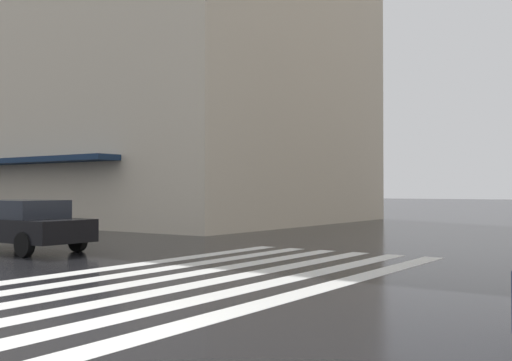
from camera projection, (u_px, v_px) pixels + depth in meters
name	position (u px, v px, depth m)	size (l,w,h in m)	color
ground_plane	(89.00, 339.00, 6.90)	(220.00, 220.00, 0.00)	black
zebra_crossing	(186.00, 280.00, 11.37)	(13.00, 5.50, 0.01)	silver
haussmann_block_mid	(105.00, 24.00, 37.30)	(17.38, 29.24, 24.15)	beige
car_black	(23.00, 224.00, 16.78)	(1.85, 4.10, 1.41)	black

